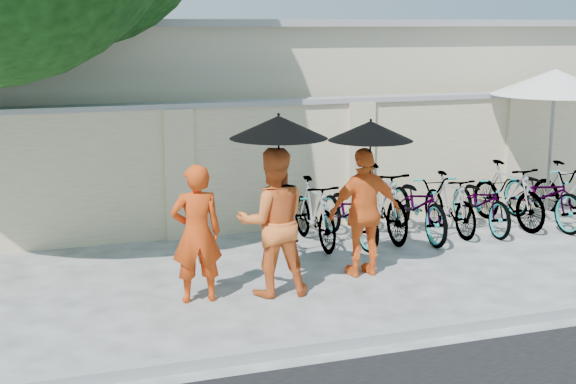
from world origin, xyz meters
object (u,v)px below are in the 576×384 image
object	(u,v)px
monk_left	(196,234)
patio_umbrella	(555,84)
monk_center	(273,222)
monk_right	(365,212)

from	to	relation	value
monk_left	patio_umbrella	distance (m)	7.17
monk_center	monk_left	bearing A→B (deg)	3.34
monk_center	patio_umbrella	size ratio (longest dim) A/B	0.70
monk_left	patio_umbrella	size ratio (longest dim) A/B	0.64
monk_left	monk_right	xyz separation A→B (m)	(2.30, 0.28, 0.02)
monk_left	monk_center	xyz separation A→B (m)	(0.93, -0.05, 0.08)
monk_center	monk_right	distance (m)	1.41
monk_center	monk_right	size ratio (longest dim) A/B	1.07
monk_right	patio_umbrella	size ratio (longest dim) A/B	0.65
monk_center	monk_right	world-z (taller)	monk_center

